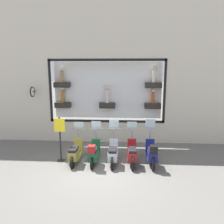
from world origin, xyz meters
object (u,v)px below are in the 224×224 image
Objects in this scene: scooter_green_3 at (94,153)px; scooter_olive_4 at (75,153)px; scooter_red_1 at (132,153)px; scooter_silver_2 at (113,153)px; scooter_navy_0 at (152,153)px; shop_sign_post at (60,137)px.

scooter_green_3 is 1.00× the size of scooter_olive_4.
scooter_silver_2 reaches higher than scooter_red_1.
scooter_olive_4 is at bearing 85.38° from scooter_green_3.
scooter_red_1 is 1.00× the size of scooter_silver_2.
scooter_navy_0 is 0.79m from scooter_red_1.
shop_sign_post reaches higher than scooter_navy_0.
scooter_silver_2 is 1.00× the size of scooter_green_3.
scooter_olive_4 is 0.95× the size of shop_sign_post.
scooter_green_3 is 0.95× the size of shop_sign_post.
scooter_navy_0 reaches higher than scooter_red_1.
scooter_silver_2 is at bearing 90.11° from scooter_red_1.
shop_sign_post is (0.10, 3.00, 0.59)m from scooter_red_1.
scooter_silver_2 is (0.05, 1.57, -0.06)m from scooter_navy_0.
scooter_green_3 is at bearing -96.60° from shop_sign_post.
scooter_green_3 is (-0.07, 1.57, 0.02)m from scooter_red_1.
scooter_red_1 is at bearing 86.09° from scooter_navy_0.
scooter_silver_2 reaches higher than scooter_green_3.
scooter_green_3 is (-0.02, 2.36, -0.03)m from scooter_navy_0.
scooter_navy_0 is 3.14m from scooter_olive_4.
shop_sign_post is at bearing 87.50° from scooter_silver_2.
shop_sign_post is (0.10, 2.21, 0.60)m from scooter_silver_2.
scooter_green_3 is at bearing 90.40° from scooter_navy_0.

